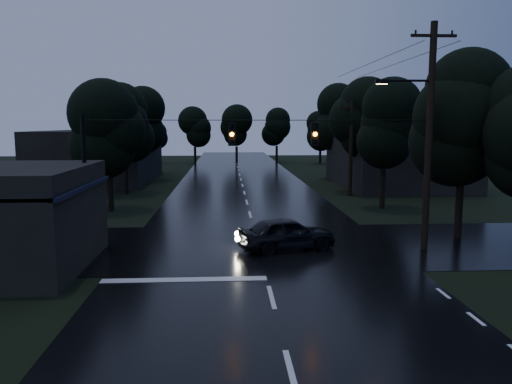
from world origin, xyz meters
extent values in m
plane|color=black|center=(0.00, 0.00, 0.00)|extent=(160.00, 160.00, 0.00)
cube|color=black|center=(0.00, 30.00, 0.00)|extent=(12.00, 120.00, 0.02)
cube|color=black|center=(0.00, 12.00, 0.00)|extent=(60.00, 9.00, 0.02)
cube|color=black|center=(-10.00, 9.00, 3.20)|extent=(6.00, 7.00, 0.12)
cube|color=black|center=(-7.00, 9.00, 3.20)|extent=(0.30, 7.00, 0.15)
cylinder|color=black|center=(-7.20, 6.00, 1.50)|extent=(0.10, 0.10, 3.00)
cylinder|color=black|center=(-7.20, 12.00, 1.50)|extent=(0.10, 0.10, 3.00)
cube|color=#FFC266|center=(-7.05, 7.50, 2.50)|extent=(0.06, 1.60, 0.50)
cube|color=#FFC266|center=(-7.05, 10.20, 2.50)|extent=(0.06, 1.20, 0.50)
cube|color=black|center=(14.00, 34.00, 2.20)|extent=(10.00, 14.00, 4.40)
cube|color=black|center=(-14.00, 40.00, 2.50)|extent=(10.00, 16.00, 5.00)
cylinder|color=black|center=(7.50, 11.00, 5.00)|extent=(0.30, 0.30, 10.00)
cube|color=black|center=(7.50, 11.00, 9.40)|extent=(2.00, 0.12, 0.12)
cylinder|color=black|center=(6.40, 11.00, 7.50)|extent=(2.20, 0.10, 0.10)
cube|color=black|center=(5.30, 11.00, 7.45)|extent=(0.60, 0.25, 0.18)
cube|color=#FFB266|center=(5.30, 11.00, 7.35)|extent=(0.45, 0.18, 0.03)
cylinder|color=black|center=(8.30, 28.00, 3.75)|extent=(0.30, 0.30, 7.50)
cube|color=black|center=(8.30, 28.00, 6.90)|extent=(2.00, 0.12, 0.12)
cylinder|color=black|center=(-7.50, 11.00, 3.00)|extent=(0.18, 0.18, 6.00)
cylinder|color=black|center=(0.00, 11.00, 5.80)|extent=(15.00, 0.03, 0.03)
cube|color=black|center=(-1.20, 11.00, 5.20)|extent=(0.32, 0.25, 1.00)
sphere|color=orange|center=(-1.20, 10.85, 5.20)|extent=(0.18, 0.18, 0.18)
cube|color=black|center=(2.40, 11.00, 5.20)|extent=(0.32, 0.25, 1.00)
sphere|color=orange|center=(2.40, 10.85, 5.20)|extent=(0.18, 0.18, 0.18)
cylinder|color=black|center=(10.00, 13.00, 1.40)|extent=(0.36, 0.36, 2.80)
sphere|color=black|center=(10.00, 13.00, 4.80)|extent=(4.48, 4.48, 4.48)
sphere|color=black|center=(10.00, 13.00, 6.00)|extent=(4.48, 4.48, 4.48)
sphere|color=black|center=(10.00, 13.00, 7.20)|extent=(4.48, 4.48, 4.48)
cylinder|color=black|center=(-9.00, 22.00, 1.22)|extent=(0.36, 0.36, 2.45)
sphere|color=black|center=(-9.00, 22.00, 4.20)|extent=(3.92, 3.92, 3.92)
sphere|color=black|center=(-9.00, 22.00, 5.25)|extent=(3.92, 3.92, 3.92)
sphere|color=black|center=(-9.00, 22.00, 6.30)|extent=(3.92, 3.92, 3.92)
cylinder|color=black|center=(-9.60, 30.00, 1.31)|extent=(0.36, 0.36, 2.62)
sphere|color=black|center=(-9.60, 30.00, 4.50)|extent=(4.20, 4.20, 4.20)
sphere|color=black|center=(-9.60, 30.00, 5.62)|extent=(4.20, 4.20, 4.20)
sphere|color=black|center=(-9.60, 30.00, 6.75)|extent=(4.20, 4.20, 4.20)
cylinder|color=black|center=(-10.20, 40.00, 1.40)|extent=(0.36, 0.36, 2.80)
sphere|color=black|center=(-10.20, 40.00, 4.80)|extent=(4.48, 4.48, 4.48)
sphere|color=black|center=(-10.20, 40.00, 6.00)|extent=(4.48, 4.48, 4.48)
sphere|color=black|center=(-10.20, 40.00, 7.20)|extent=(4.48, 4.48, 4.48)
cylinder|color=black|center=(9.00, 22.00, 1.31)|extent=(0.36, 0.36, 2.62)
sphere|color=black|center=(9.00, 22.00, 4.50)|extent=(4.20, 4.20, 4.20)
sphere|color=black|center=(9.00, 22.00, 5.62)|extent=(4.20, 4.20, 4.20)
sphere|color=black|center=(9.00, 22.00, 6.75)|extent=(4.20, 4.20, 4.20)
cylinder|color=black|center=(9.60, 30.00, 1.40)|extent=(0.36, 0.36, 2.80)
sphere|color=black|center=(9.60, 30.00, 4.80)|extent=(4.48, 4.48, 4.48)
sphere|color=black|center=(9.60, 30.00, 6.00)|extent=(4.48, 4.48, 4.48)
sphere|color=black|center=(9.60, 30.00, 7.20)|extent=(4.48, 4.48, 4.48)
cylinder|color=black|center=(10.20, 40.00, 1.49)|extent=(0.36, 0.36, 2.97)
sphere|color=black|center=(10.20, 40.00, 5.10)|extent=(4.76, 4.76, 4.76)
sphere|color=black|center=(10.20, 40.00, 6.38)|extent=(4.76, 4.76, 4.76)
sphere|color=black|center=(10.20, 40.00, 7.65)|extent=(4.76, 4.76, 4.76)
imported|color=black|center=(1.25, 11.25, 0.75)|extent=(4.72, 2.96, 1.50)
camera|label=1|loc=(-1.42, -10.62, 5.63)|focal=35.00mm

